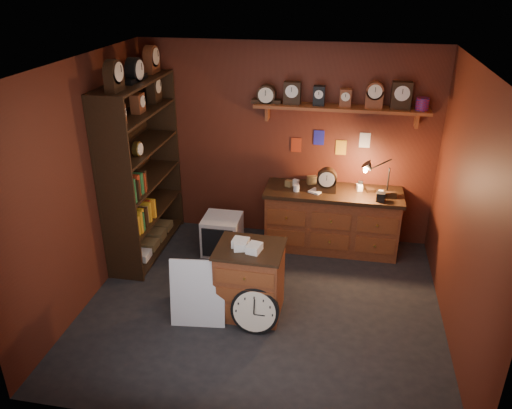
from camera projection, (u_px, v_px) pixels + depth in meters
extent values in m
plane|color=black|center=(263.00, 304.00, 5.76)|extent=(4.00, 4.00, 0.00)
cube|color=#562214|center=(286.00, 144.00, 6.78)|extent=(4.00, 0.02, 2.70)
cube|color=#562214|center=(221.00, 301.00, 3.58)|extent=(4.00, 0.02, 2.70)
cube|color=#562214|center=(86.00, 184.00, 5.51)|extent=(0.02, 3.60, 2.70)
cube|color=#562214|center=(466.00, 214.00, 4.85)|extent=(0.02, 3.60, 2.70)
cube|color=beige|center=(264.00, 65.00, 4.60)|extent=(4.00, 3.60, 0.02)
cube|color=brown|center=(341.00, 108.00, 6.29)|extent=(2.20, 0.30, 0.04)
cube|color=brown|center=(267.00, 112.00, 6.56)|extent=(0.04, 0.16, 0.20)
cube|color=brown|center=(417.00, 119.00, 6.24)|extent=(0.04, 0.16, 0.20)
cylinder|color=#B21419|center=(422.00, 104.00, 6.08)|extent=(0.16, 0.16, 0.15)
cube|color=maroon|center=(297.00, 145.00, 6.74)|extent=(0.14, 0.01, 0.20)
cube|color=navy|center=(320.00, 138.00, 6.64)|extent=(0.14, 0.01, 0.20)
cube|color=orange|center=(342.00, 148.00, 6.64)|extent=(0.14, 0.01, 0.20)
cube|color=silver|center=(365.00, 140.00, 6.54)|extent=(0.14, 0.01, 0.20)
cube|color=black|center=(126.00, 170.00, 6.47)|extent=(0.03, 1.60, 2.30)
cube|color=black|center=(116.00, 195.00, 5.74)|extent=(0.45, 0.03, 2.30)
cube|color=black|center=(163.00, 151.00, 7.12)|extent=(0.45, 0.03, 2.30)
cube|color=black|center=(150.00, 245.00, 6.90)|extent=(0.43, 1.54, 0.03)
cube|color=black|center=(147.00, 212.00, 6.69)|extent=(0.43, 1.54, 0.03)
cube|color=black|center=(144.00, 182.00, 6.49)|extent=(0.43, 1.54, 0.03)
cube|color=black|center=(140.00, 149.00, 6.30)|extent=(0.43, 1.54, 0.03)
cube|color=black|center=(136.00, 114.00, 6.11)|extent=(0.43, 1.54, 0.03)
cube|color=black|center=(133.00, 83.00, 5.95)|extent=(0.43, 1.54, 0.03)
cube|color=brown|center=(331.00, 221.00, 6.79)|extent=(1.75, 0.60, 0.80)
cube|color=black|center=(334.00, 192.00, 6.61)|extent=(1.81, 0.66, 0.05)
cube|color=brown|center=(330.00, 231.00, 6.52)|extent=(1.67, 0.02, 0.52)
cylinder|color=black|center=(386.00, 195.00, 6.43)|extent=(0.12, 0.12, 0.02)
cylinder|color=black|center=(388.00, 182.00, 6.35)|extent=(0.02, 0.02, 0.38)
cylinder|color=black|center=(381.00, 164.00, 6.24)|extent=(0.27, 0.09, 0.14)
cone|color=black|center=(369.00, 168.00, 6.26)|extent=(0.18, 0.14, 0.18)
cube|color=brown|center=(250.00, 281.00, 5.48)|extent=(0.69, 0.58, 0.80)
cube|color=black|center=(250.00, 249.00, 5.31)|extent=(0.73, 0.62, 0.03)
cube|color=brown|center=(245.00, 297.00, 5.23)|extent=(0.62, 0.03, 0.68)
cylinder|color=black|center=(255.00, 311.00, 5.25)|extent=(0.52, 0.17, 0.52)
cylinder|color=beige|center=(254.00, 312.00, 5.21)|extent=(0.45, 0.10, 0.45)
cube|color=black|center=(254.00, 307.00, 5.18)|extent=(0.01, 0.04, 0.17)
cube|color=black|center=(259.00, 315.00, 5.21)|extent=(0.12, 0.01, 0.01)
cube|color=silver|center=(199.00, 322.00, 5.47)|extent=(0.60, 0.23, 0.77)
cube|color=silver|center=(222.00, 234.00, 6.75)|extent=(0.49, 0.49, 0.51)
cube|color=black|center=(217.00, 243.00, 6.52)|extent=(0.42, 0.02, 0.41)
cube|color=olive|center=(204.00, 307.00, 5.58)|extent=(0.30, 0.26, 0.17)
cube|color=white|center=(212.00, 280.00, 6.10)|extent=(0.23, 0.27, 0.13)
cube|color=olive|center=(184.00, 293.00, 5.82)|extent=(0.26, 0.25, 0.16)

